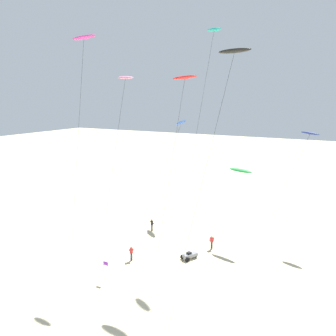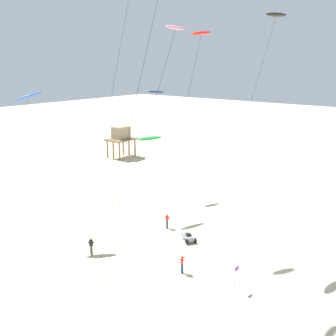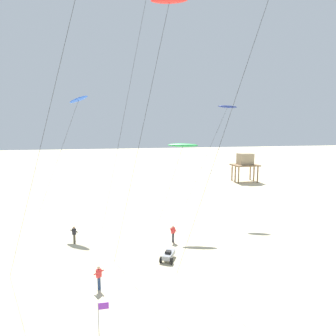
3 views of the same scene
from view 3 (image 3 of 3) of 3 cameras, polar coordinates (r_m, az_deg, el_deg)
name	(u,v)px [view 3 (image 3 of 3)]	position (r m, az deg, el deg)	size (l,w,h in m)	color
ground_plane	(194,295)	(21.09, 5.09, -23.29)	(260.00, 260.00, 0.00)	beige
kite_red	(169,3)	(23.36, 0.15, 29.37)	(5.55, 2.35, 19.92)	red
kite_green	(183,145)	(31.27, 2.88, 4.39)	(4.20, 1.99, 9.25)	green
kite_navy	(227,108)	(38.20, 11.33, 11.38)	(6.12, 2.95, 13.68)	navy
kite_blue	(78,101)	(36.21, -17.04, 12.38)	(6.96, 3.57, 14.59)	blue
kite_flyer_nearest	(99,277)	(21.66, -13.26, -19.88)	(0.73, 0.72, 1.67)	navy
kite_flyer_middle	(74,234)	(29.67, -17.73, -12.17)	(0.73, 0.72, 1.67)	#4C4738
kite_flyer_furthest	(173,233)	(28.64, 0.98, -12.52)	(0.63, 0.61, 1.67)	#33333D
stilt_house	(245,161)	(60.34, 14.72, 1.24)	(5.03, 3.83, 5.65)	#846647
beach_buggy	(169,255)	(25.34, 0.10, -16.51)	(1.62, 2.08, 0.82)	gray
marker_flag	(101,314)	(17.09, -12.83, -25.84)	(0.57, 0.05, 2.10)	gray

